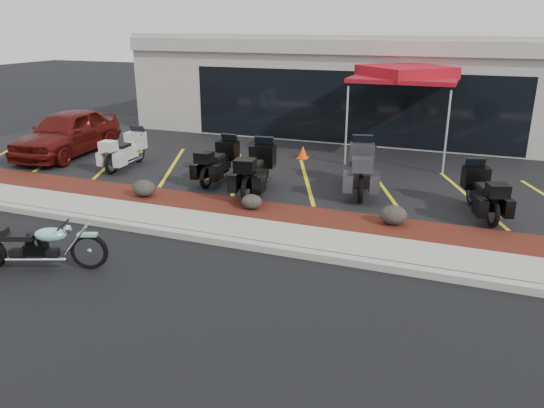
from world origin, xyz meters
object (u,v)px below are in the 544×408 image
at_px(touring_white, 138,144).
at_px(parked_car, 67,133).
at_px(hero_cruiser, 89,246).
at_px(popup_canopy, 406,75).
at_px(traffic_cone, 303,152).

bearing_deg(touring_white, parked_car, 86.87).
height_order(hero_cruiser, popup_canopy, popup_canopy).
bearing_deg(traffic_cone, touring_white, -153.14).
relative_size(traffic_cone, popup_canopy, 0.11).
xyz_separation_m(touring_white, parked_car, (-2.81, 0.02, 0.16)).
xyz_separation_m(hero_cruiser, parked_car, (-6.30, 6.70, 0.44)).
distance_m(touring_white, popup_canopy, 8.79).
distance_m(touring_white, parked_car, 2.82).
bearing_deg(touring_white, hero_cruiser, -155.16).
distance_m(parked_car, popup_canopy, 11.30).
xyz_separation_m(hero_cruiser, popup_canopy, (4.23, 10.31, 2.38)).
xyz_separation_m(touring_white, popup_canopy, (7.73, 3.62, 2.10)).
bearing_deg(traffic_cone, hero_cruiser, -97.90).
xyz_separation_m(hero_cruiser, traffic_cone, (1.26, 9.09, -0.11)).
xyz_separation_m(touring_white, traffic_cone, (4.75, 2.41, -0.39)).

